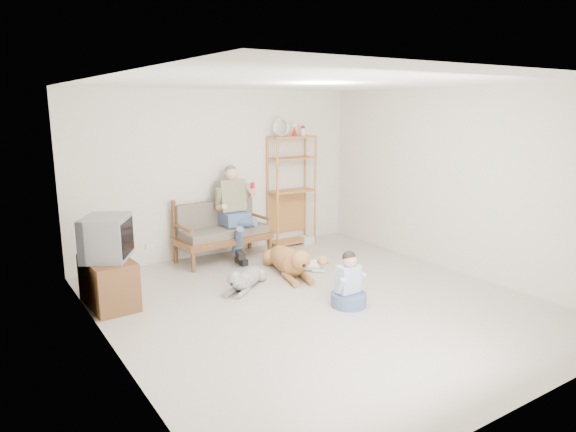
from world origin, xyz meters
TOP-DOWN VIEW (x-y plane):
  - floor at (0.00, 0.00)m, footprint 5.50×5.50m
  - ceiling at (0.00, 0.00)m, footprint 5.50×5.50m
  - wall_back at (0.00, 2.75)m, footprint 5.00×0.00m
  - wall_front at (0.00, -2.75)m, footprint 5.00×0.00m
  - wall_left at (-2.50, 0.00)m, footprint 0.00×5.50m
  - wall_right at (2.50, 0.00)m, footprint 0.00×5.50m
  - loveseat at (-0.16, 2.44)m, footprint 1.55×0.81m
  - man at (0.03, 2.25)m, footprint 0.57×0.82m
  - etagere at (1.29, 2.55)m, footprint 0.86×0.38m
  - book_stack at (1.54, 2.42)m, footprint 0.22×0.17m
  - tv_stand at (-2.23, 1.37)m, footprint 0.55×0.93m
  - crt_tv at (-2.19, 1.40)m, footprint 0.76×0.80m
  - wall_outlet at (-1.25, 2.73)m, footprint 0.12×0.02m
  - golden_retriever at (0.33, 1.19)m, footprint 0.64×1.58m
  - shaggy_dog at (-0.51, 0.98)m, footprint 0.91×0.78m
  - terrier at (0.69, 1.10)m, footprint 0.49×0.52m
  - child at (0.27, -0.26)m, footprint 0.45×0.45m

SIDE VIEW (x-z plane):
  - floor at x=0.00m, z-range 0.00..0.00m
  - book_stack at x=1.54m, z-range 0.00..0.14m
  - terrier at x=0.69m, z-range -0.02..0.23m
  - shaggy_dog at x=-0.51m, z-range -0.03..0.30m
  - golden_retriever at x=0.33m, z-range -0.05..0.44m
  - child at x=0.27m, z-range -0.10..0.60m
  - wall_outlet at x=-1.25m, z-range 0.26..0.34m
  - tv_stand at x=-2.23m, z-range 0.00..0.60m
  - loveseat at x=-0.16m, z-range 0.01..0.96m
  - man at x=0.03m, z-range 0.03..1.35m
  - crt_tv at x=-2.19m, z-range 0.60..1.13m
  - etagere at x=1.29m, z-range -0.13..2.11m
  - wall_left at x=-2.50m, z-range -1.40..4.10m
  - wall_right at x=2.50m, z-range -1.40..4.10m
  - wall_back at x=0.00m, z-range -1.15..3.85m
  - wall_front at x=0.00m, z-range -1.15..3.85m
  - ceiling at x=0.00m, z-range 2.70..2.70m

